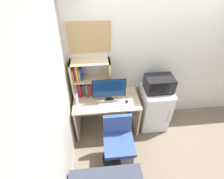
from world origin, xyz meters
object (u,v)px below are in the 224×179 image
at_px(monitor, 109,89).
at_px(water_bottle, 76,99).
at_px(keyboard, 112,104).
at_px(computer_mouse, 127,102).
at_px(desk_chair, 118,144).
at_px(microwave, 159,84).
at_px(hutch_bookshelf, 86,80).
at_px(mini_fridge, 154,108).
at_px(wall_corkboard, 89,38).

xyz_separation_m(monitor, water_bottle, (-0.58, -0.02, -0.14)).
xyz_separation_m(keyboard, computer_mouse, (0.28, 0.03, 0.01)).
xyz_separation_m(keyboard, desk_chair, (0.06, -0.55, -0.39)).
xyz_separation_m(water_bottle, microwave, (1.47, 0.07, 0.16)).
xyz_separation_m(hutch_bookshelf, desk_chair, (0.49, -0.89, -0.70)).
relative_size(monitor, desk_chair, 0.66).
bearing_deg(computer_mouse, mini_fridge, 11.70).
bearing_deg(desk_chair, computer_mouse, 68.92).
height_order(water_bottle, wall_corkboard, wall_corkboard).
bearing_deg(water_bottle, computer_mouse, -3.48).
xyz_separation_m(mini_fridge, desk_chair, (-0.81, -0.70, -0.07)).
relative_size(hutch_bookshelf, microwave, 1.41).
bearing_deg(microwave, monitor, -176.82).
relative_size(computer_mouse, water_bottle, 0.34).
bearing_deg(wall_corkboard, monitor, -51.68).
xyz_separation_m(hutch_bookshelf, mini_fridge, (1.30, -0.19, -0.63)).
relative_size(microwave, desk_chair, 0.56).
distance_m(keyboard, mini_fridge, 0.93).
distance_m(monitor, keyboard, 0.27).
height_order(keyboard, wall_corkboard, wall_corkboard).
relative_size(monitor, computer_mouse, 6.80).
distance_m(monitor, mini_fridge, 1.06).
relative_size(keyboard, mini_fridge, 0.50).
bearing_deg(mini_fridge, water_bottle, -177.36).
bearing_deg(computer_mouse, microwave, 11.98).
bearing_deg(keyboard, desk_chair, -84.26).
height_order(monitor, wall_corkboard, wall_corkboard).
relative_size(microwave, wall_corkboard, 0.73).
distance_m(computer_mouse, wall_corkboard, 1.26).
relative_size(hutch_bookshelf, computer_mouse, 8.13).
bearing_deg(keyboard, hutch_bookshelf, 141.81).
height_order(hutch_bookshelf, monitor, hutch_bookshelf).
height_order(monitor, microwave, monitor).
xyz_separation_m(monitor, desk_chair, (0.08, -0.65, -0.64)).
distance_m(keyboard, desk_chair, 0.68).
bearing_deg(monitor, wall_corkboard, 128.32).
bearing_deg(desk_chair, mini_fridge, 40.79).
bearing_deg(monitor, hutch_bookshelf, 149.30).
bearing_deg(desk_chair, microwave, 40.91).
bearing_deg(monitor, keyboard, -74.34).
bearing_deg(monitor, water_bottle, -177.91).
bearing_deg(water_bottle, monitor, 2.09).
bearing_deg(hutch_bookshelf, desk_chair, -61.25).
relative_size(keyboard, water_bottle, 1.82).
height_order(desk_chair, wall_corkboard, wall_corkboard).
distance_m(monitor, microwave, 0.89).
height_order(computer_mouse, wall_corkboard, wall_corkboard).
bearing_deg(computer_mouse, monitor, 166.24).
bearing_deg(computer_mouse, hutch_bookshelf, 156.06).
distance_m(hutch_bookshelf, wall_corkboard, 0.75).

